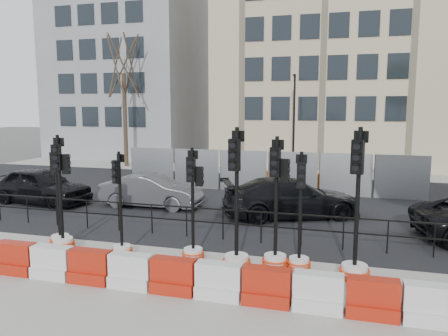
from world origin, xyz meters
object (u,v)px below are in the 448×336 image
(car_a, at_px, (41,186))
(car_c, at_px, (291,198))
(traffic_signal_d, at_px, (193,235))
(traffic_signal_h, at_px, (355,252))
(traffic_signal_a, at_px, (59,226))

(car_a, relative_size, car_c, 0.85)
(traffic_signal_d, bearing_deg, car_c, 68.36)
(traffic_signal_d, height_order, car_c, traffic_signal_d)
(traffic_signal_h, xyz_separation_m, car_c, (-2.21, 5.72, -0.02))
(traffic_signal_a, distance_m, car_c, 8.13)
(traffic_signal_a, xyz_separation_m, car_c, (6.11, 5.36, 0.11))
(car_a, bearing_deg, traffic_signal_a, -130.01)
(traffic_signal_a, bearing_deg, traffic_signal_d, -16.96)
(traffic_signal_a, bearing_deg, car_a, 116.72)
(traffic_signal_d, relative_size, car_a, 0.65)
(traffic_signal_a, relative_size, car_c, 0.56)
(traffic_signal_a, distance_m, car_a, 6.52)
(traffic_signal_h, distance_m, car_c, 6.13)
(car_c, bearing_deg, traffic_signal_a, 107.41)
(car_a, bearing_deg, car_c, -79.63)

